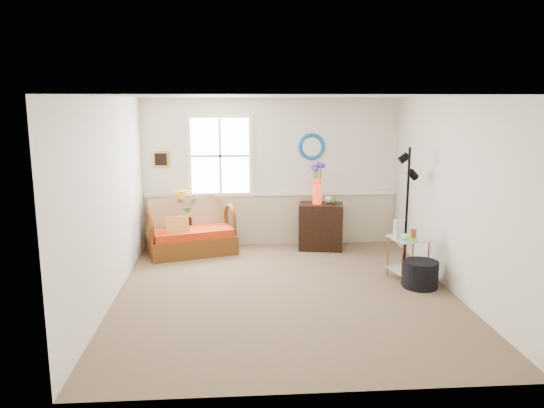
{
  "coord_description": "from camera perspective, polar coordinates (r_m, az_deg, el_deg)",
  "views": [
    {
      "loc": [
        -0.68,
        -6.74,
        2.56
      ],
      "look_at": [
        -0.15,
        0.48,
        1.13
      ],
      "focal_mm": 35.0,
      "sensor_mm": 36.0,
      "label": 1
    }
  ],
  "objects": [
    {
      "name": "table_lamp",
      "position": [
        9.26,
        -9.72,
        0.06
      ],
      "size": [
        0.35,
        0.35,
        0.46
      ],
      "primitive_type": null,
      "rotation": [
        0.0,
        0.0,
        0.61
      ],
      "color": "orange",
      "rests_on": "lamp_stand"
    },
    {
      "name": "potted_plant",
      "position": [
        9.32,
        -9.16,
        -0.35
      ],
      "size": [
        0.43,
        0.46,
        0.3
      ],
      "primitive_type": "imported",
      "rotation": [
        0.0,
        0.0,
        0.21
      ],
      "color": "#3E7A2F",
      "rests_on": "lamp_stand"
    },
    {
      "name": "floor",
      "position": [
        7.25,
        1.44,
        -9.52
      ],
      "size": [
        4.5,
        5.0,
        0.01
      ],
      "primitive_type": "cube",
      "color": "brown",
      "rests_on": "ground"
    },
    {
      "name": "flower_vase",
      "position": [
        9.09,
        4.91,
        2.22
      ],
      "size": [
        0.27,
        0.27,
        0.7
      ],
      "primitive_type": null,
      "rotation": [
        0.0,
        0.0,
        -0.37
      ],
      "color": "red",
      "rests_on": "cabinet"
    },
    {
      "name": "wainscot",
      "position": [
        9.49,
        -0.02,
        -1.68
      ],
      "size": [
        4.46,
        0.02,
        0.9
      ],
      "primitive_type": "cube",
      "color": "tan",
      "rests_on": "walls"
    },
    {
      "name": "throw_pillow",
      "position": [
        8.85,
        -10.17,
        -2.53
      ],
      "size": [
        0.39,
        0.19,
        0.38
      ],
      "primitive_type": null,
      "rotation": [
        0.0,
        0.0,
        0.28
      ],
      "color": "orange",
      "rests_on": "loveseat"
    },
    {
      "name": "mirror",
      "position": [
        9.36,
        4.28,
        6.18
      ],
      "size": [
        0.47,
        0.07,
        0.47
      ],
      "primitive_type": "torus",
      "rotation": [
        1.57,
        0.0,
        0.0
      ],
      "color": "#1781B3",
      "rests_on": "walls"
    },
    {
      "name": "walls",
      "position": [
        6.89,
        1.5,
        0.64
      ],
      "size": [
        4.51,
        5.01,
        2.6
      ],
      "color": "silver",
      "rests_on": "floor"
    },
    {
      "name": "floor_lamp",
      "position": [
        8.24,
        14.3,
        -0.55
      ],
      "size": [
        0.27,
        0.27,
        1.87
      ],
      "primitive_type": null,
      "rotation": [
        0.0,
        0.0,
        -0.01
      ],
      "color": "black",
      "rests_on": "floor"
    },
    {
      "name": "side_table",
      "position": [
        7.93,
        14.39,
        -5.69
      ],
      "size": [
        0.57,
        0.57,
        0.61
      ],
      "primitive_type": null,
      "rotation": [
        0.0,
        0.0,
        0.21
      ],
      "color": "#B1712F",
      "rests_on": "floor"
    },
    {
      "name": "ceiling",
      "position": [
        6.78,
        1.55,
        11.51
      ],
      "size": [
        4.5,
        5.0,
        0.01
      ],
      "primitive_type": "cube",
      "color": "white",
      "rests_on": "walls"
    },
    {
      "name": "chair_rail",
      "position": [
        9.38,
        -0.01,
        1.11
      ],
      "size": [
        4.46,
        0.04,
        0.06
      ],
      "primitive_type": "cube",
      "color": "white",
      "rests_on": "walls"
    },
    {
      "name": "lamp_stand",
      "position": [
        9.37,
        -9.82,
        -3.05
      ],
      "size": [
        0.42,
        0.42,
        0.57
      ],
      "primitive_type": null,
      "rotation": [
        0.0,
        0.0,
        0.38
      ],
      "color": "black",
      "rests_on": "floor"
    },
    {
      "name": "picture",
      "position": [
        9.36,
        -11.86,
        4.74
      ],
      "size": [
        0.28,
        0.03,
        0.28
      ],
      "primitive_type": "cube",
      "color": "gold",
      "rests_on": "walls"
    },
    {
      "name": "loveseat",
      "position": [
        9.02,
        -8.7,
        -2.4
      ],
      "size": [
        1.59,
        1.19,
        0.93
      ],
      "primitive_type": null,
      "rotation": [
        0.0,
        0.0,
        0.3
      ],
      "color": "#572C0D",
      "rests_on": "floor"
    },
    {
      "name": "window",
      "position": [
        9.27,
        -5.6,
        5.17
      ],
      "size": [
        1.14,
        0.06,
        1.44
      ],
      "primitive_type": null,
      "color": "white",
      "rests_on": "walls"
    },
    {
      "name": "tabletop_items",
      "position": [
        7.83,
        14.18,
        -2.64
      ],
      "size": [
        0.43,
        0.43,
        0.24
      ],
      "primitive_type": null,
      "rotation": [
        0.0,
        0.0,
        -0.09
      ],
      "color": "silver",
      "rests_on": "side_table"
    },
    {
      "name": "cabinet",
      "position": [
        9.24,
        5.26,
        -2.4
      ],
      "size": [
        0.82,
        0.6,
        0.8
      ],
      "primitive_type": null,
      "rotation": [
        0.0,
        0.0,
        -0.17
      ],
      "color": "black",
      "rests_on": "floor"
    },
    {
      "name": "ottoman",
      "position": [
        7.67,
        15.68,
        -7.28
      ],
      "size": [
        0.51,
        0.51,
        0.37
      ],
      "primitive_type": "cylinder",
      "rotation": [
        0.0,
        0.0,
        -0.05
      ],
      "color": "black",
      "rests_on": "floor"
    }
  ]
}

